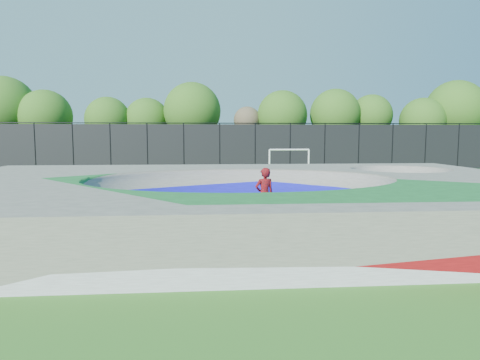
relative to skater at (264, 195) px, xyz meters
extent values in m
plane|color=#2A611B|center=(-0.80, 0.52, -0.95)|extent=(120.00, 120.00, 0.00)
cube|color=gray|center=(-0.80, 0.52, -0.20)|extent=(22.00, 14.00, 1.50)
imported|color=#B50E11|center=(0.00, 0.00, 0.00)|extent=(0.79, 0.62, 1.89)
cube|color=black|center=(0.00, 0.00, -0.92)|extent=(0.81, 0.42, 0.05)
cylinder|color=white|center=(2.66, 16.41, 0.03)|extent=(0.12, 0.12, 1.94)
cylinder|color=white|center=(5.57, 16.41, 0.03)|extent=(0.12, 0.12, 1.94)
cylinder|color=white|center=(4.12, 16.41, 1.00)|extent=(2.91, 0.12, 0.12)
cylinder|color=black|center=(-15.80, 21.52, 1.05)|extent=(0.09, 0.09, 4.00)
cylinder|color=black|center=(-12.80, 21.52, 1.05)|extent=(0.09, 0.09, 4.00)
cylinder|color=black|center=(-9.80, 21.52, 1.05)|extent=(0.09, 0.09, 4.00)
cylinder|color=black|center=(-6.80, 21.52, 1.05)|extent=(0.09, 0.09, 4.00)
cylinder|color=black|center=(-3.80, 21.52, 1.05)|extent=(0.09, 0.09, 4.00)
cylinder|color=black|center=(-0.80, 21.52, 1.05)|extent=(0.09, 0.09, 4.00)
cylinder|color=black|center=(2.20, 21.52, 1.05)|extent=(0.09, 0.09, 4.00)
cylinder|color=black|center=(5.20, 21.52, 1.05)|extent=(0.09, 0.09, 4.00)
cylinder|color=black|center=(8.20, 21.52, 1.05)|extent=(0.09, 0.09, 4.00)
cylinder|color=black|center=(11.20, 21.52, 1.05)|extent=(0.09, 0.09, 4.00)
cylinder|color=black|center=(14.20, 21.52, 1.05)|extent=(0.09, 0.09, 4.00)
cylinder|color=black|center=(17.20, 21.52, 1.05)|extent=(0.09, 0.09, 4.00)
cylinder|color=black|center=(20.20, 21.52, 1.05)|extent=(0.09, 0.09, 4.00)
cube|color=black|center=(-0.80, 21.52, 1.05)|extent=(48.00, 0.03, 3.80)
cylinder|color=black|center=(-0.80, 21.52, 3.05)|extent=(48.00, 0.08, 0.08)
cylinder|color=#413220|center=(-20.42, 26.82, 0.69)|extent=(0.44, 0.44, 3.28)
sphere|color=#2D5B18|center=(-20.42, 26.82, 4.52)|extent=(5.84, 5.84, 5.84)
cylinder|color=#413220|center=(-16.61, 26.37, 0.53)|extent=(0.44, 0.44, 2.94)
sphere|color=#2D5B18|center=(-16.61, 26.37, 3.80)|extent=(4.80, 4.80, 4.80)
cylinder|color=#413220|center=(-11.20, 27.21, 0.51)|extent=(0.44, 0.44, 2.90)
sphere|color=#2D5B18|center=(-11.20, 27.21, 3.55)|extent=(4.24, 4.24, 4.24)
cylinder|color=#413220|center=(-7.57, 27.62, 0.49)|extent=(0.44, 0.44, 2.87)
sphere|color=#2D5B18|center=(-7.57, 27.62, 3.51)|extent=(4.24, 4.24, 4.24)
cylinder|color=#413220|center=(-3.21, 26.64, 0.68)|extent=(0.44, 0.44, 3.25)
sphere|color=#2D5B18|center=(-3.21, 26.64, 4.33)|extent=(5.40, 5.40, 5.40)
cylinder|color=#413220|center=(2.04, 26.78, 0.73)|extent=(0.44, 0.44, 3.34)
sphere|color=brown|center=(2.04, 26.78, 3.50)|extent=(2.60, 2.60, 2.60)
cylinder|color=#413220|center=(5.35, 26.28, 0.60)|extent=(0.44, 0.44, 3.08)
sphere|color=#2D5B18|center=(5.35, 26.28, 3.92)|extent=(4.76, 4.76, 4.76)
cylinder|color=#413220|center=(10.71, 26.90, 0.67)|extent=(0.44, 0.44, 3.22)
sphere|color=#2D5B18|center=(10.71, 26.90, 4.11)|extent=(4.90, 4.90, 4.90)
cylinder|color=#413220|center=(14.45, 27.12, 0.76)|extent=(0.44, 0.44, 3.40)
sphere|color=#2D5B18|center=(14.45, 27.12, 4.01)|extent=(4.13, 4.13, 4.13)
cylinder|color=#413220|center=(19.19, 26.00, 0.44)|extent=(0.44, 0.44, 2.78)
sphere|color=#2D5B18|center=(19.19, 26.00, 3.49)|extent=(4.40, 4.40, 4.40)
cylinder|color=#413220|center=(22.70, 26.33, 0.74)|extent=(0.44, 0.44, 3.37)
sphere|color=#2D5B18|center=(22.70, 26.33, 4.57)|extent=(5.73, 5.73, 5.73)
camera|label=1|loc=(-2.03, -14.49, 2.05)|focal=32.00mm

